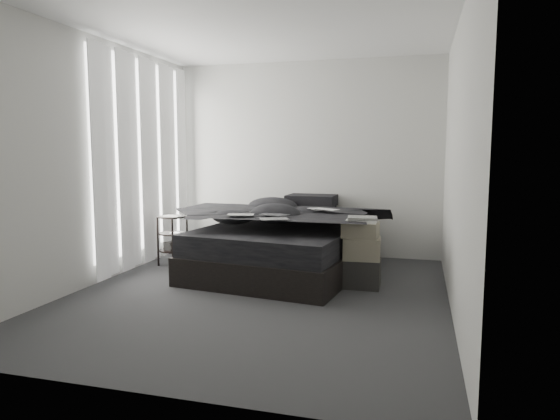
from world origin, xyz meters
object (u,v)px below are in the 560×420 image
(side_stand, at_px, (173,241))
(bed, at_px, (285,258))
(laptop, at_px, (320,203))
(box_lower, at_px, (361,273))

(side_stand, bearing_deg, bed, 3.23)
(laptop, height_order, box_lower, laptop)
(laptop, relative_size, box_lower, 0.89)
(bed, height_order, laptop, laptop)
(side_stand, height_order, box_lower, side_stand)
(laptop, relative_size, side_stand, 0.59)
(side_stand, relative_size, box_lower, 1.51)
(bed, xyz_separation_m, box_lower, (0.93, -0.46, -0.00))
(bed, relative_size, side_stand, 3.68)
(bed, relative_size, laptop, 6.24)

